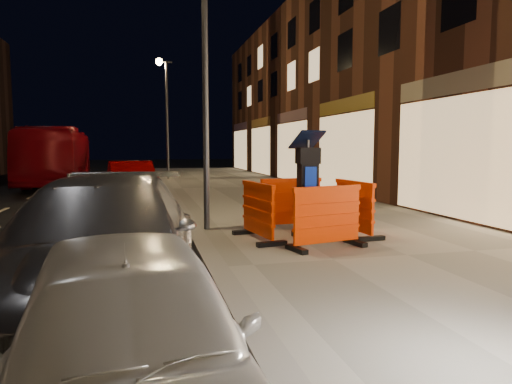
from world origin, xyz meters
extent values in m
plane|color=black|center=(0.00, 0.00, 0.00)|extent=(120.00, 120.00, 0.00)
cube|color=gray|center=(3.00, 0.00, 0.07)|extent=(6.00, 60.00, 0.15)
cube|color=slate|center=(0.00, 0.00, 0.07)|extent=(0.30, 60.00, 0.15)
cube|color=black|center=(1.96, 1.71, 1.09)|extent=(0.66, 0.66, 1.87)
cube|color=#FB3600|center=(1.96, 0.76, 0.67)|extent=(1.43, 0.83, 1.04)
cube|color=#FB3600|center=(1.96, 2.66, 0.67)|extent=(1.38, 0.65, 1.04)
cube|color=#FB3600|center=(1.01, 1.71, 0.67)|extent=(0.76, 1.41, 1.04)
cube|color=#FB3600|center=(2.91, 1.71, 0.67)|extent=(0.67, 1.39, 1.04)
imported|color=#B8B8BD|center=(-1.46, -0.89, 0.00)|extent=(2.47, 5.27, 1.49)
imported|color=#9E0301|center=(-1.40, 9.96, 0.00)|extent=(1.92, 4.21, 1.34)
imported|color=maroon|center=(-4.99, 17.29, 0.00)|extent=(2.75, 9.88, 2.72)
cylinder|color=#3F3F44|center=(0.25, 3.00, 3.15)|extent=(0.12, 0.12, 6.00)
cylinder|color=#3F3F44|center=(0.25, 18.00, 3.15)|extent=(0.12, 0.12, 6.00)
camera|label=1|loc=(-0.99, -6.25, 1.85)|focal=32.00mm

